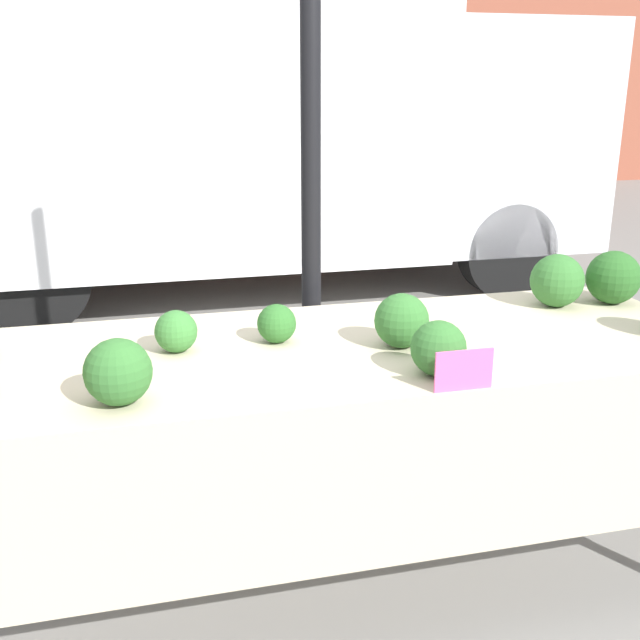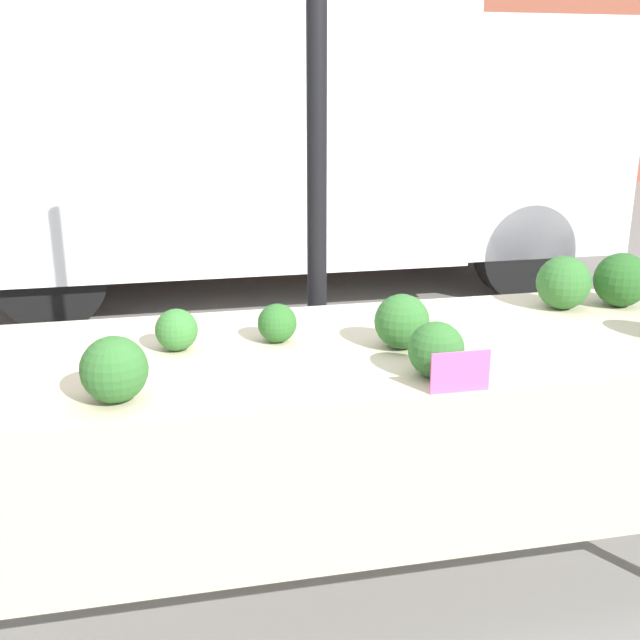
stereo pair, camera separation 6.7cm
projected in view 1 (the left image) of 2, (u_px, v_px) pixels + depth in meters
ground_plane at (320, 583)px, 2.38m from camera, size 40.00×40.00×0.00m
tent_pole at (311, 152)px, 2.58m from camera, size 0.07×0.07×2.58m
parked_truck at (238, 104)px, 5.57m from camera, size 4.85×2.16×2.59m
market_table at (326, 385)px, 2.11m from camera, size 2.37×0.81×0.80m
broccoli_head_1 at (438, 348)px, 1.91m from camera, size 0.14×0.14×0.14m
broccoli_head_2 at (557, 281)px, 2.50m from camera, size 0.18×0.18×0.18m
broccoli_head_3 at (613, 277)px, 2.54m from camera, size 0.18×0.18×0.18m
broccoli_head_4 at (118, 372)px, 1.73m from camera, size 0.16×0.16×0.16m
broccoli_head_7 at (176, 331)px, 2.08m from camera, size 0.12×0.12×0.12m
broccoli_head_8 at (402, 321)px, 2.11m from camera, size 0.16×0.16×0.16m
broccoli_head_9 at (277, 324)px, 2.16m from camera, size 0.11×0.11×0.11m
price_sign at (464, 370)px, 1.82m from camera, size 0.15×0.01×0.10m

